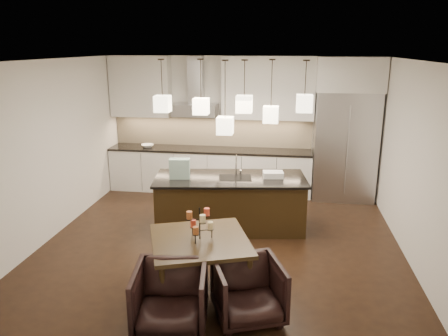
# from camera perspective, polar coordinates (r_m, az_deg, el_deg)

# --- Properties ---
(floor) EXTENTS (5.50, 5.50, 0.02)m
(floor) POSITION_cam_1_polar(r_m,az_deg,el_deg) (7.05, -0.24, -9.56)
(floor) COLOR black
(floor) RESTS_ON ground
(ceiling) EXTENTS (5.50, 5.50, 0.02)m
(ceiling) POSITION_cam_1_polar(r_m,az_deg,el_deg) (6.37, -0.27, 14.02)
(ceiling) COLOR white
(ceiling) RESTS_ON wall_back
(wall_back) EXTENTS (5.50, 0.02, 2.80)m
(wall_back) POSITION_cam_1_polar(r_m,az_deg,el_deg) (9.25, 2.28, 5.76)
(wall_back) COLOR silver
(wall_back) RESTS_ON ground
(wall_front) EXTENTS (5.50, 0.02, 2.80)m
(wall_front) POSITION_cam_1_polar(r_m,az_deg,el_deg) (4.00, -6.14, -7.97)
(wall_front) COLOR silver
(wall_front) RESTS_ON ground
(wall_left) EXTENTS (0.02, 5.50, 2.80)m
(wall_left) POSITION_cam_1_polar(r_m,az_deg,el_deg) (7.48, -21.67, 2.25)
(wall_left) COLOR silver
(wall_left) RESTS_ON ground
(wall_right) EXTENTS (0.02, 5.50, 2.80)m
(wall_right) POSITION_cam_1_polar(r_m,az_deg,el_deg) (6.75, 23.60, 0.68)
(wall_right) COLOR silver
(wall_right) RESTS_ON ground
(refrigerator) EXTENTS (1.20, 0.72, 2.15)m
(refrigerator) POSITION_cam_1_polar(r_m,az_deg,el_deg) (8.97, 15.48, 2.76)
(refrigerator) COLOR #B7B7BA
(refrigerator) RESTS_ON floor
(fridge_panel) EXTENTS (1.26, 0.72, 0.65)m
(fridge_panel) POSITION_cam_1_polar(r_m,az_deg,el_deg) (8.77, 16.15, 11.70)
(fridge_panel) COLOR silver
(fridge_panel) RESTS_ON refrigerator
(lower_cabinets) EXTENTS (4.21, 0.62, 0.88)m
(lower_cabinets) POSITION_cam_1_polar(r_m,az_deg,el_deg) (9.23, -1.86, -0.37)
(lower_cabinets) COLOR silver
(lower_cabinets) RESTS_ON floor
(countertop) EXTENTS (4.21, 0.66, 0.04)m
(countertop) POSITION_cam_1_polar(r_m,az_deg,el_deg) (9.12, -1.88, 2.40)
(countertop) COLOR black
(countertop) RESTS_ON lower_cabinets
(backsplash) EXTENTS (4.21, 0.02, 0.63)m
(backsplash) POSITION_cam_1_polar(r_m,az_deg,el_deg) (9.33, -1.58, 4.83)
(backsplash) COLOR #C0B08F
(backsplash) RESTS_ON countertop
(upper_cab_left) EXTENTS (1.25, 0.35, 1.25)m
(upper_cab_left) POSITION_cam_1_polar(r_m,az_deg,el_deg) (9.42, -10.84, 10.43)
(upper_cab_left) COLOR silver
(upper_cab_left) RESTS_ON wall_back
(upper_cab_right) EXTENTS (1.85, 0.35, 1.25)m
(upper_cab_right) POSITION_cam_1_polar(r_m,az_deg,el_deg) (8.92, 5.80, 10.34)
(upper_cab_right) COLOR silver
(upper_cab_right) RESTS_ON wall_back
(hood_canopy) EXTENTS (0.90, 0.52, 0.24)m
(hood_canopy) POSITION_cam_1_polar(r_m,az_deg,el_deg) (9.07, -3.76, 7.58)
(hood_canopy) COLOR #B7B7BA
(hood_canopy) RESTS_ON wall_back
(hood_chimney) EXTENTS (0.30, 0.28, 0.96)m
(hood_chimney) POSITION_cam_1_polar(r_m,az_deg,el_deg) (9.11, -3.68, 11.42)
(hood_chimney) COLOR #B7B7BA
(hood_chimney) RESTS_ON hood_canopy
(fruit_bowl) EXTENTS (0.34, 0.34, 0.06)m
(fruit_bowl) POSITION_cam_1_polar(r_m,az_deg,el_deg) (9.38, -9.97, 2.88)
(fruit_bowl) COLOR silver
(fruit_bowl) RESTS_ON countertop
(island_body) EXTENTS (2.53, 1.29, 0.85)m
(island_body) POSITION_cam_1_polar(r_m,az_deg,el_deg) (7.38, 0.81, -4.68)
(island_body) COLOR black
(island_body) RESTS_ON floor
(island_top) EXTENTS (2.61, 1.37, 0.04)m
(island_top) POSITION_cam_1_polar(r_m,az_deg,el_deg) (7.24, 0.83, -1.38)
(island_top) COLOR black
(island_top) RESTS_ON island_body
(faucet) EXTENTS (0.13, 0.24, 0.37)m
(faucet) POSITION_cam_1_polar(r_m,az_deg,el_deg) (7.28, 1.59, 0.37)
(faucet) COLOR silver
(faucet) RESTS_ON island_top
(tote_bag) EXTENTS (0.35, 0.22, 0.33)m
(tote_bag) POSITION_cam_1_polar(r_m,az_deg,el_deg) (7.18, -5.81, -0.07)
(tote_bag) COLOR #215B43
(tote_bag) RESTS_ON island_top
(food_container) EXTENTS (0.36, 0.27, 0.10)m
(food_container) POSITION_cam_1_polar(r_m,az_deg,el_deg) (7.27, 6.43, -0.84)
(food_container) COLOR silver
(food_container) RESTS_ON island_top
(dining_table) EXTENTS (1.50, 1.50, 0.70)m
(dining_table) POSITION_cam_1_polar(r_m,az_deg,el_deg) (5.61, -3.10, -12.47)
(dining_table) COLOR black
(dining_table) RESTS_ON floor
(candelabra) EXTENTS (0.43, 0.43, 0.41)m
(candelabra) POSITION_cam_1_polar(r_m,az_deg,el_deg) (5.37, -3.19, -7.24)
(candelabra) COLOR black
(candelabra) RESTS_ON dining_table
(candle_a) EXTENTS (0.09, 0.09, 0.09)m
(candle_a) POSITION_cam_1_polar(r_m,az_deg,el_deg) (5.41, -1.80, -7.52)
(candle_a) COLOR beige
(candle_a) RESTS_ON candelabra
(candle_b) EXTENTS (0.09, 0.09, 0.09)m
(candle_b) POSITION_cam_1_polar(r_m,az_deg,el_deg) (5.48, -4.04, -7.21)
(candle_b) COLOR #D6432B
(candle_b) RESTS_ON candelabra
(candle_c) EXTENTS (0.09, 0.09, 0.09)m
(candle_c) POSITION_cam_1_polar(r_m,az_deg,el_deg) (5.28, -3.71, -8.15)
(candle_c) COLOR #A65627
(candle_c) RESTS_ON candelabra
(candle_d) EXTENTS (0.09, 0.09, 0.09)m
(candle_d) POSITION_cam_1_polar(r_m,az_deg,el_deg) (5.42, -2.26, -5.74)
(candle_d) COLOR #D6432B
(candle_d) RESTS_ON candelabra
(candle_e) EXTENTS (0.09, 0.09, 0.09)m
(candle_e) POSITION_cam_1_polar(r_m,az_deg,el_deg) (5.33, -4.54, -6.16)
(candle_e) COLOR #A65627
(candle_e) RESTS_ON candelabra
(candle_f) EXTENTS (0.09, 0.09, 0.09)m
(candle_f) POSITION_cam_1_polar(r_m,az_deg,el_deg) (5.22, -2.81, -6.62)
(candle_f) COLOR beige
(candle_f) RESTS_ON candelabra
(armchair_left) EXTENTS (0.87, 0.89, 0.72)m
(armchair_left) POSITION_cam_1_polar(r_m,az_deg,el_deg) (4.96, -6.99, -16.52)
(armchair_left) COLOR black
(armchair_left) RESTS_ON floor
(armchair_right) EXTENTS (0.96, 0.97, 0.69)m
(armchair_right) POSITION_cam_1_polar(r_m,az_deg,el_deg) (5.10, 3.20, -15.73)
(armchair_right) COLOR black
(armchair_right) RESTS_ON floor
(pendant_a) EXTENTS (0.24, 0.24, 0.26)m
(pendant_a) POSITION_cam_1_polar(r_m,az_deg,el_deg) (7.11, -8.02, 8.31)
(pendant_a) COLOR beige
(pendant_a) RESTS_ON ceiling
(pendant_b) EXTENTS (0.24, 0.24, 0.26)m
(pendant_b) POSITION_cam_1_polar(r_m,az_deg,el_deg) (7.16, -3.01, 8.05)
(pendant_b) COLOR beige
(pendant_b) RESTS_ON ceiling
(pendant_c) EXTENTS (0.24, 0.24, 0.26)m
(pendant_c) POSITION_cam_1_polar(r_m,az_deg,el_deg) (6.75, 2.65, 8.34)
(pendant_c) COLOR beige
(pendant_c) RESTS_ON ceiling
(pendant_d) EXTENTS (0.24, 0.24, 0.26)m
(pendant_d) POSITION_cam_1_polar(r_m,az_deg,el_deg) (7.02, 6.13, 6.96)
(pendant_d) COLOR beige
(pendant_d) RESTS_ON ceiling
(pendant_e) EXTENTS (0.24, 0.24, 0.26)m
(pendant_e) POSITION_cam_1_polar(r_m,az_deg,el_deg) (6.70, 10.46, 8.29)
(pendant_e) COLOR beige
(pendant_e) RESTS_ON ceiling
(pendant_f) EXTENTS (0.24, 0.24, 0.26)m
(pendant_f) POSITION_cam_1_polar(r_m,az_deg,el_deg) (6.67, 0.14, 5.57)
(pendant_f) COLOR beige
(pendant_f) RESTS_ON ceiling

